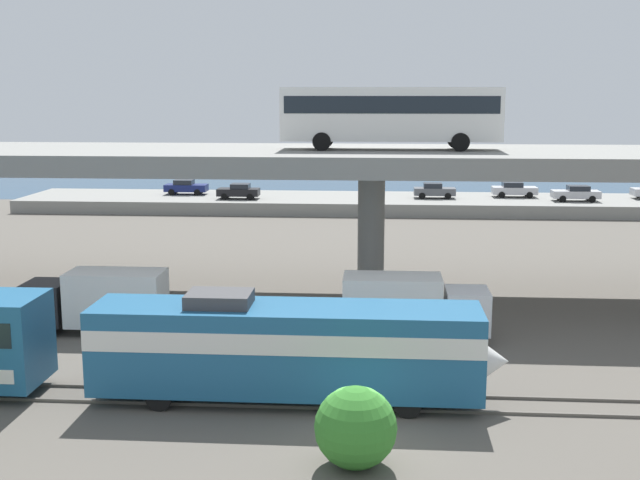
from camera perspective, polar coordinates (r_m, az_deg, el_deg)
ground_plane at (r=27.47m, az=3.03°, el=-14.44°), size 260.00×260.00×0.00m
rail_strip_near at (r=30.41m, az=3.16°, el=-11.79°), size 110.00×0.12×0.12m
rail_strip_far at (r=31.84m, az=3.22°, el=-10.74°), size 110.00×0.12×0.12m
train_locomotive at (r=30.52m, az=-1.06°, el=-7.43°), size 15.53×3.04×4.18m
highway_overpass at (r=45.11m, az=3.67°, el=5.43°), size 96.00×11.01×8.38m
transit_bus_on_overpass at (r=45.19m, az=4.98°, el=8.96°), size 12.00×2.68×3.40m
service_truck_west at (r=38.46m, az=6.41°, el=-4.59°), size 6.80×2.46×3.04m
service_truck_east at (r=40.72m, az=-15.29°, el=-4.06°), size 6.80×2.46×3.04m
pier_parking_lot at (r=80.68m, az=3.87°, el=2.57°), size 70.01×10.30×1.24m
parked_car_0 at (r=80.51m, az=8.03°, el=3.47°), size 4.03×1.86×1.50m
parked_car_1 at (r=79.59m, az=-5.73°, el=3.45°), size 4.06×1.96×1.50m
parked_car_2 at (r=81.32m, az=17.57°, el=3.16°), size 4.43×1.93×1.50m
parked_car_3 at (r=83.90m, az=-9.42°, el=3.71°), size 4.27×1.93×1.50m
parked_car_4 at (r=82.88m, az=13.48°, el=3.49°), size 4.36×2.00×1.50m
harbor_water at (r=103.58m, az=3.95°, el=3.95°), size 140.00×36.00×0.01m
shrub_right at (r=25.75m, az=2.52°, el=-13.04°), size 2.59×2.59×2.59m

